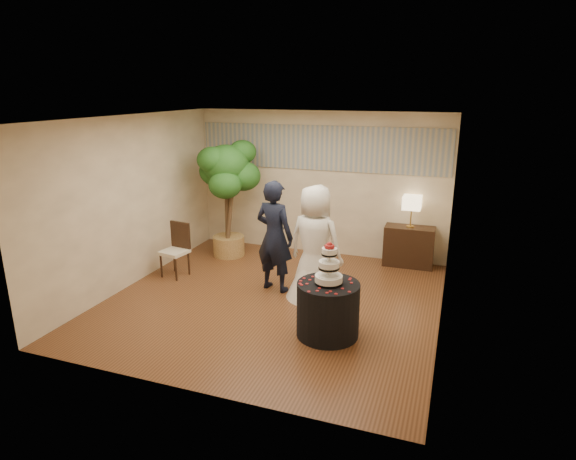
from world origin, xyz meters
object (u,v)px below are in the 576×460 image
at_px(ficus_tree, 227,199).
at_px(groom, 274,236).
at_px(bride, 315,243).
at_px(side_chair, 174,250).
at_px(cake_table, 328,309).
at_px(table_lamp, 411,212).
at_px(wedding_cake, 329,263).
at_px(console, 409,246).

bearing_deg(ficus_tree, groom, -40.69).
xyz_separation_m(bride, side_chair, (-2.57, 0.02, -0.43)).
xyz_separation_m(bride, cake_table, (0.53, -1.13, -0.53)).
relative_size(groom, table_lamp, 3.15).
relative_size(groom, bride, 1.01).
height_order(groom, side_chair, groom).
xyz_separation_m(groom, bride, (0.70, -0.07, -0.01)).
height_order(bride, table_lamp, bride).
xyz_separation_m(cake_table, wedding_cake, (0.00, 0.00, 0.66)).
xyz_separation_m(cake_table, ficus_tree, (-2.70, 2.46, 0.78)).
relative_size(cake_table, ficus_tree, 0.36).
relative_size(groom, wedding_cake, 3.20).
bearing_deg(side_chair, ficus_tree, 82.21).
xyz_separation_m(bride, ficus_tree, (-2.17, 1.33, 0.25)).
distance_m(cake_table, console, 3.16).
xyz_separation_m(console, side_chair, (-3.82, -1.92, 0.10)).
height_order(table_lamp, side_chair, table_lamp).
relative_size(bride, cake_table, 2.17).
bearing_deg(table_lamp, side_chair, -153.32).
bearing_deg(bride, table_lamp, -111.99).
bearing_deg(groom, wedding_cake, 147.85).
bearing_deg(wedding_cake, groom, 135.59).
distance_m(groom, bride, 0.70).
bearing_deg(table_lamp, bride, -122.76).
distance_m(wedding_cake, side_chair, 3.35).
height_order(groom, ficus_tree, ficus_tree).
height_order(cake_table, console, console).
bearing_deg(cake_table, table_lamp, 76.77).
distance_m(groom, table_lamp, 2.70).
xyz_separation_m(wedding_cake, side_chair, (-3.10, 1.15, -0.56)).
bearing_deg(console, bride, -123.95).
bearing_deg(cake_table, groom, 135.59).
relative_size(wedding_cake, console, 0.63).
relative_size(console, ficus_tree, 0.39).
xyz_separation_m(console, table_lamp, (0.00, 0.00, 0.67)).
bearing_deg(wedding_cake, table_lamp, 76.77).
xyz_separation_m(console, ficus_tree, (-3.42, -0.61, 0.78)).
relative_size(bride, side_chair, 1.91).
height_order(groom, cake_table, groom).
height_order(cake_table, ficus_tree, ficus_tree).
height_order(groom, console, groom).
bearing_deg(table_lamp, ficus_tree, -169.94).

